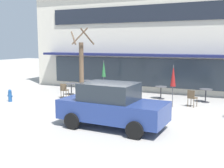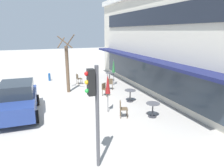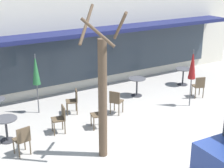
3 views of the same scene
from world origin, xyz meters
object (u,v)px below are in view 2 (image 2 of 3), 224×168
(cafe_table_near_wall, at_px, (90,77))
(cafe_chair_1, at_px, (110,83))
(cafe_table_by_tree, at_px, (130,94))
(fire_hydrant, at_px, (49,77))
(cafe_chair_0, at_px, (105,88))
(cafe_chair_4, at_px, (92,86))
(parked_sedan, at_px, (18,99))
(cafe_table_mid_patio, at_px, (110,75))
(cafe_chair_3, at_px, (78,78))
(patio_umbrella_cream_folded, at_px, (108,84))
(traffic_light_pole, at_px, (94,101))
(cafe_table_streetside, at_px, (153,108))
(cafe_chair_2, at_px, (92,81))
(patio_umbrella_green_folded, at_px, (114,66))
(street_tree, at_px, (67,67))
(cafe_chair_5, at_px, (122,108))

(cafe_table_near_wall, height_order, cafe_chair_1, cafe_chair_1)
(cafe_table_near_wall, bearing_deg, cafe_table_by_tree, 11.21)
(fire_hydrant, bearing_deg, cafe_chair_0, 28.90)
(cafe_chair_4, bearing_deg, parked_sedan, -62.36)
(cafe_table_mid_patio, height_order, cafe_chair_4, cafe_chair_4)
(cafe_chair_1, bearing_deg, cafe_chair_3, -142.13)
(patio_umbrella_cream_folded, distance_m, traffic_light_pole, 4.64)
(cafe_table_streetside, bearing_deg, cafe_chair_2, -167.35)
(cafe_chair_0, height_order, fire_hydrant, cafe_chair_0)
(cafe_table_streetside, distance_m, patio_umbrella_green_folded, 6.69)
(cafe_table_mid_patio, relative_size, patio_umbrella_cream_folded, 0.35)
(cafe_table_near_wall, height_order, patio_umbrella_green_folded, patio_umbrella_green_folded)
(cafe_table_near_wall, xyz_separation_m, cafe_table_by_tree, (5.60, 1.11, 0.00))
(cafe_chair_0, height_order, street_tree, street_tree)
(cafe_chair_3, distance_m, cafe_chair_5, 7.49)
(cafe_table_streetside, distance_m, cafe_chair_0, 4.41)
(cafe_table_mid_patio, distance_m, fire_hydrant, 5.45)
(cafe_chair_5, bearing_deg, cafe_chair_4, -176.26)
(street_tree, relative_size, traffic_light_pole, 1.22)
(street_tree, bearing_deg, fire_hydrant, -165.80)
(cafe_chair_1, relative_size, cafe_chair_4, 1.00)
(cafe_table_streetside, distance_m, cafe_chair_1, 5.52)
(cafe_table_by_tree, xyz_separation_m, cafe_table_mid_patio, (-5.50, 0.65, 0.00))
(cafe_chair_5, bearing_deg, parked_sedan, -114.35)
(cafe_chair_3, relative_size, cafe_chair_5, 1.00)
(patio_umbrella_cream_folded, bearing_deg, traffic_light_pole, -25.08)
(cafe_table_mid_patio, relative_size, cafe_chair_2, 0.85)
(patio_umbrella_green_folded, relative_size, street_tree, 0.53)
(cafe_table_streetside, distance_m, street_tree, 7.06)
(cafe_table_by_tree, xyz_separation_m, cafe_chair_3, (-5.43, -2.17, 0.01))
(cafe_table_mid_patio, distance_m, parked_sedan, 8.86)
(cafe_table_near_wall, distance_m, cafe_table_streetside, 8.24)
(cafe_table_streetside, relative_size, patio_umbrella_green_folded, 0.35)
(cafe_table_by_tree, height_order, street_tree, street_tree)
(parked_sedan, bearing_deg, patio_umbrella_cream_folded, 73.28)
(patio_umbrella_cream_folded, bearing_deg, street_tree, -162.92)
(street_tree, xyz_separation_m, fire_hydrant, (-4.13, -1.04, -1.53))
(cafe_chair_5, distance_m, street_tree, 5.99)
(cafe_chair_2, distance_m, cafe_chair_5, 5.99)
(cafe_chair_4, bearing_deg, cafe_chair_0, 32.40)
(cafe_chair_3, xyz_separation_m, street_tree, (1.93, -1.16, 1.35))
(cafe_table_mid_patio, height_order, traffic_light_pole, traffic_light_pole)
(cafe_chair_4, bearing_deg, traffic_light_pole, -14.72)
(cafe_table_mid_patio, relative_size, cafe_chair_5, 0.85)
(patio_umbrella_cream_folded, xyz_separation_m, cafe_chair_2, (-5.08, 0.50, -1.10))
(cafe_table_mid_patio, xyz_separation_m, patio_umbrella_green_folded, (1.46, -0.19, 1.11))
(cafe_table_near_wall, xyz_separation_m, fire_hydrant, (-2.02, -3.26, -0.16))
(cafe_table_streetside, xyz_separation_m, cafe_chair_3, (-7.98, -2.23, 0.01))
(parked_sedan, bearing_deg, cafe_chair_5, 65.65)
(cafe_chair_4, bearing_deg, cafe_chair_2, 164.30)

